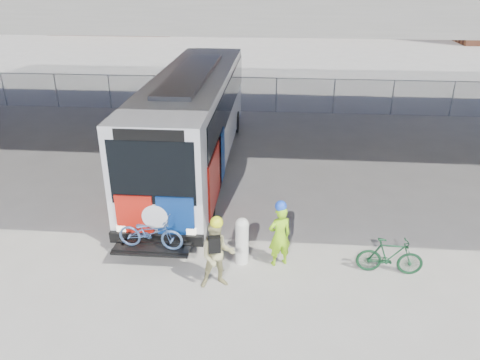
# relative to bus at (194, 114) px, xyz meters

# --- Properties ---
(ground) EXTENTS (160.00, 160.00, 0.00)m
(ground) POSITION_rel_bus_xyz_m (2.00, -4.32, -2.11)
(ground) COLOR #9E9991
(ground) RESTS_ON ground
(bus) EXTENTS (2.67, 12.92, 3.69)m
(bus) POSITION_rel_bus_xyz_m (0.00, 0.00, 0.00)
(bus) COLOR silver
(bus) RESTS_ON ground
(chainlink_fence) EXTENTS (30.00, 0.06, 30.00)m
(chainlink_fence) POSITION_rel_bus_xyz_m (2.00, 7.68, -0.68)
(chainlink_fence) COLOR gray
(chainlink_fence) RESTS_ON ground
(bollard) EXTENTS (0.34, 0.34, 1.31)m
(bollard) POSITION_rel_bus_xyz_m (2.33, -6.33, -1.41)
(bollard) COLOR silver
(bollard) RESTS_ON ground
(cyclist_hivis) EXTENTS (0.73, 0.62, 1.85)m
(cyclist_hivis) POSITION_rel_bus_xyz_m (3.29, -6.33, -1.22)
(cyclist_hivis) COLOR #8FDD17
(cyclist_hivis) RESTS_ON ground
(cyclist_tan) EXTENTS (0.98, 0.84, 1.92)m
(cyclist_tan) POSITION_rel_bus_xyz_m (1.82, -7.37, -1.20)
(cyclist_tan) COLOR tan
(cyclist_tan) RESTS_ON ground
(bike_parked) EXTENTS (1.67, 0.57, 0.99)m
(bike_parked) POSITION_rel_bus_xyz_m (6.06, -6.49, -1.61)
(bike_parked) COLOR #143E22
(bike_parked) RESTS_ON ground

